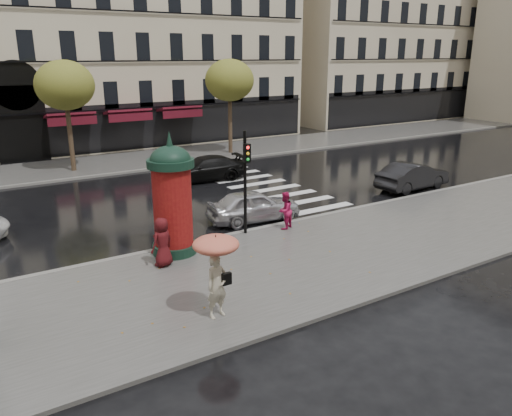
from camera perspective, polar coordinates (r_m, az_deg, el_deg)
ground at (r=17.15m, az=0.23°, el=-6.65°), size 160.00×160.00×0.00m
near_sidewalk at (r=16.74m, az=1.15°, el=-7.05°), size 90.00×7.00×0.12m
far_sidewalk at (r=34.03m, az=-17.16°, el=4.76°), size 90.00×6.00×0.12m
near_kerb at (r=19.53m, az=-4.47°, el=-3.43°), size 90.00×0.25×0.14m
far_kerb at (r=31.20m, az=-15.68°, el=3.83°), size 90.00×0.25×0.14m
zebra_crossing at (r=27.88m, az=0.14°, el=2.80°), size 3.60×11.75×0.01m
bldg_far_right at (r=60.72m, az=13.24°, el=20.89°), size 24.00×14.00×22.90m
tree_far_left at (r=31.95m, az=-21.02°, el=12.92°), size 3.40×3.40×6.64m
tree_far_right at (r=35.81m, az=-3.04°, el=14.33°), size 3.40×3.40×6.64m
woman_umbrella at (r=13.21m, az=-4.55°, el=-6.26°), size 1.23×1.23×2.37m
woman_red at (r=20.16m, az=3.31°, el=-0.28°), size 0.92×0.84×1.54m
man_burgundy at (r=16.87m, az=-10.65°, el=-3.85°), size 0.96×0.79×1.68m
morris_column at (r=17.55m, az=-9.56°, el=1.33°), size 1.62×1.62×4.36m
traffic_light at (r=19.11m, az=-1.18°, el=4.05°), size 0.28×0.39×4.07m
car_silver at (r=21.46m, az=-0.27°, el=0.27°), size 4.21×2.11×1.37m
car_darkgrey at (r=27.88m, az=17.46°, el=3.52°), size 4.47×1.78×1.45m
car_black at (r=28.62m, az=-5.96°, el=4.48°), size 4.91×2.45×1.37m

